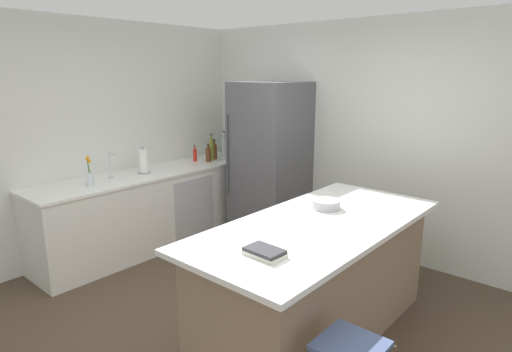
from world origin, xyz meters
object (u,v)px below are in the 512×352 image
object	(u,v)px
flower_vase	(90,176)
olive_oil_bottle	(211,150)
refrigerator	(270,162)
wine_bottle	(233,145)
soda_bottle	(224,148)
whiskey_bottle	(214,151)
cookbook_stack	(264,252)
sink_faucet	(111,164)
mixing_bowl	(326,204)
hot_sauce_bottle	(195,155)
syrup_bottle	(208,155)
kitchen_island	(317,277)
gin_bottle	(224,148)
paper_towel_roll	(144,162)

from	to	relation	value
flower_vase	olive_oil_bottle	size ratio (longest dim) A/B	0.88
refrigerator	wine_bottle	world-z (taller)	refrigerator
soda_bottle	whiskey_bottle	world-z (taller)	soda_bottle
olive_oil_bottle	cookbook_stack	bearing A→B (deg)	-37.34
sink_faucet	mixing_bowl	size ratio (longest dim) A/B	1.27
hot_sauce_bottle	mixing_bowl	world-z (taller)	hot_sauce_bottle
syrup_bottle	cookbook_stack	distance (m)	3.07
olive_oil_bottle	hot_sauce_bottle	xyz separation A→B (m)	(-0.13, -0.17, -0.06)
kitchen_island	cookbook_stack	world-z (taller)	cookbook_stack
gin_bottle	mixing_bowl	size ratio (longest dim) A/B	1.29
flower_vase	paper_towel_roll	bearing A→B (deg)	95.36
paper_towel_roll	mixing_bowl	xyz separation A→B (m)	(2.33, 0.17, -0.07)
soda_bottle	refrigerator	bearing A→B (deg)	1.69
syrup_bottle	cookbook_stack	world-z (taller)	syrup_bottle
refrigerator	sink_faucet	size ratio (longest dim) A/B	6.40
whiskey_bottle	syrup_bottle	distance (m)	0.20
kitchen_island	flower_vase	bearing A→B (deg)	-167.18
flower_vase	wine_bottle	xyz separation A→B (m)	(-0.01, 2.10, 0.05)
kitchen_island	sink_faucet	bearing A→B (deg)	-174.57
kitchen_island	soda_bottle	size ratio (longest dim) A/B	6.11
soda_bottle	mixing_bowl	size ratio (longest dim) A/B	1.56
refrigerator	cookbook_stack	world-z (taller)	refrigerator
kitchen_island	olive_oil_bottle	world-z (taller)	olive_oil_bottle
refrigerator	syrup_bottle	size ratio (longest dim) A/B	8.46
sink_faucet	syrup_bottle	distance (m)	1.32
soda_bottle	hot_sauce_bottle	size ratio (longest dim) A/B	1.75
wine_bottle	soda_bottle	size ratio (longest dim) A/B	1.07
gin_bottle	olive_oil_bottle	world-z (taller)	olive_oil_bottle
wine_bottle	cookbook_stack	world-z (taller)	wine_bottle
kitchen_island	cookbook_stack	xyz separation A→B (m)	(0.08, -0.74, 0.48)
kitchen_island	paper_towel_roll	size ratio (longest dim) A/B	7.24
refrigerator	mixing_bowl	xyz separation A→B (m)	(1.46, -1.05, 0.00)
paper_towel_roll	olive_oil_bottle	world-z (taller)	olive_oil_bottle
gin_bottle	soda_bottle	bearing A→B (deg)	-46.14
sink_faucet	olive_oil_bottle	bearing A→B (deg)	86.12
hot_sauce_bottle	cookbook_stack	xyz separation A→B (m)	(2.63, -1.73, -0.03)
wine_bottle	gin_bottle	xyz separation A→B (m)	(-0.05, -0.10, -0.03)
soda_bottle	sink_faucet	bearing A→B (deg)	-95.10
flower_vase	whiskey_bottle	world-z (taller)	flower_vase
sink_faucet	paper_towel_roll	xyz separation A→B (m)	(0.05, 0.39, -0.02)
sink_faucet	syrup_bottle	world-z (taller)	sink_faucet
cookbook_stack	hot_sauce_bottle	bearing A→B (deg)	146.61
kitchen_island	mixing_bowl	size ratio (longest dim) A/B	9.53
paper_towel_roll	kitchen_island	bearing A→B (deg)	-3.43
olive_oil_bottle	refrigerator	bearing A→B (deg)	14.44
refrigerator	sink_faucet	world-z (taller)	refrigerator
gin_bottle	soda_bottle	distance (m)	0.14
whiskey_bottle	syrup_bottle	world-z (taller)	whiskey_bottle
sink_faucet	flower_vase	distance (m)	0.33
refrigerator	syrup_bottle	world-z (taller)	refrigerator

